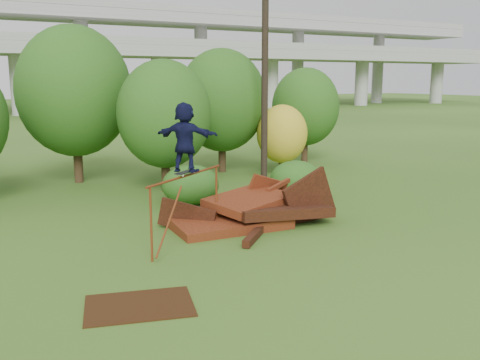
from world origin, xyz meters
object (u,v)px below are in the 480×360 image
skater (185,137)px  utility_pole (265,73)px  flat_plate (139,306)px  scrap_pile (252,212)px

skater → utility_pole: bearing=-88.4°
flat_plate → scrap_pile: bearing=40.3°
scrap_pile → skater: 3.65m
scrap_pile → utility_pole: 8.24m
skater → flat_plate: bearing=99.5°
scrap_pile → flat_plate: bearing=-139.7°
scrap_pile → flat_plate: 6.48m
scrap_pile → utility_pole: bearing=56.1°
skater → utility_pole: (6.45, 6.70, 1.74)m
skater → utility_pole: 9.46m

